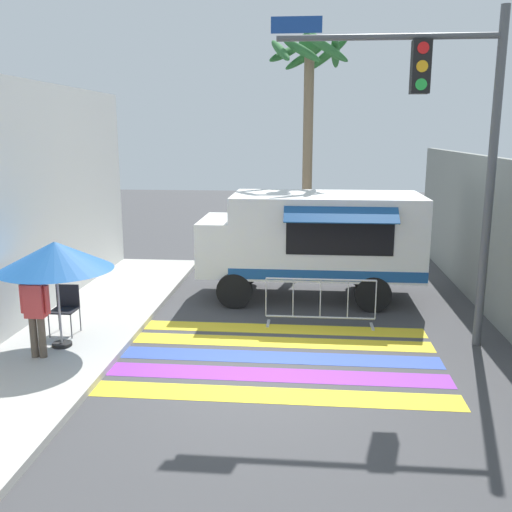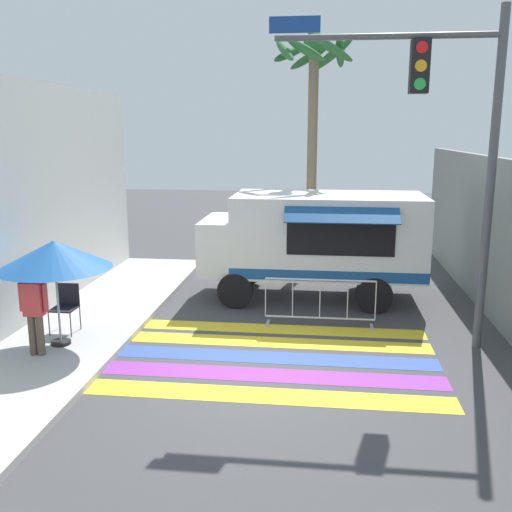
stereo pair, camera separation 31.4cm
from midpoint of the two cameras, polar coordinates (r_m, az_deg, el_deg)
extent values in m
plane|color=#424244|center=(9.67, -0.79, -12.03)|extent=(60.00, 60.00, 0.00)
cube|color=gray|center=(12.59, 23.12, 0.98)|extent=(0.20, 16.00, 3.45)
cube|color=yellow|center=(9.09, -1.23, -13.69)|extent=(6.40, 0.56, 0.01)
cube|color=purple|center=(9.77, -0.72, -11.74)|extent=(6.40, 0.56, 0.01)
cube|color=#334FB2|center=(10.47, -0.28, -10.05)|extent=(6.40, 0.56, 0.01)
cube|color=yellow|center=(11.17, 0.10, -8.56)|extent=(6.40, 0.56, 0.01)
cube|color=yellow|center=(11.88, 0.43, -7.26)|extent=(6.40, 0.56, 0.01)
cube|color=white|center=(13.75, 6.37, 2.25)|extent=(4.45, 2.23, 1.88)
cube|color=white|center=(13.94, -2.84, 1.17)|extent=(1.57, 2.05, 1.27)
cube|color=#1E232D|center=(14.00, -5.84, 2.49)|extent=(0.06, 1.78, 0.48)
cube|color=black|center=(12.62, 7.67, 1.96)|extent=(2.36, 0.03, 0.85)
cube|color=#194C8C|center=(12.34, 7.77, 4.08)|extent=(2.46, 0.43, 0.31)
cube|color=#194C8C|center=(12.81, 6.38, -1.98)|extent=(4.45, 0.01, 0.24)
cylinder|color=black|center=(13.14, -2.86, -3.47)|extent=(0.82, 0.22, 0.82)
cylinder|color=black|center=(15.10, -1.77, -1.35)|extent=(0.82, 0.22, 0.82)
cylinder|color=black|center=(13.08, 10.93, -3.75)|extent=(0.82, 0.22, 0.82)
cylinder|color=black|center=(15.05, 10.19, -1.59)|extent=(0.82, 0.22, 0.82)
cylinder|color=#515456|center=(11.12, 21.62, 6.63)|extent=(0.16, 0.16, 6.10)
cylinder|color=#515456|center=(10.81, 12.19, 20.63)|extent=(3.88, 0.11, 0.11)
cube|color=black|center=(10.80, 15.30, 17.76)|extent=(0.32, 0.28, 0.90)
cylinder|color=red|center=(10.70, 15.53, 19.42)|extent=(0.20, 0.02, 0.20)
cylinder|color=#F2A519|center=(10.66, 15.44, 17.83)|extent=(0.20, 0.02, 0.20)
cylinder|color=green|center=(10.64, 15.34, 16.22)|extent=(0.20, 0.02, 0.20)
cube|color=navy|center=(10.77, 3.18, 22.09)|extent=(0.90, 0.02, 0.28)
cylinder|color=black|center=(11.26, -19.59, -8.33)|extent=(0.36, 0.36, 0.06)
cylinder|color=#B2B2B7|center=(10.97, -19.95, -3.67)|extent=(0.04, 0.04, 1.96)
cone|color=#1E59A5|center=(10.81, -20.23, 0.03)|extent=(2.04, 2.04, 0.51)
cylinder|color=#4C4C51|center=(11.71, -20.72, -6.56)|extent=(0.02, 0.02, 0.47)
cylinder|color=#4C4C51|center=(11.53, -18.74, -6.71)|extent=(0.02, 0.02, 0.47)
cylinder|color=#4C4C51|center=(12.08, -19.82, -5.91)|extent=(0.02, 0.02, 0.47)
cylinder|color=#4C4C51|center=(11.91, -17.90, -6.04)|extent=(0.02, 0.02, 0.47)
cube|color=black|center=(11.73, -19.38, -5.15)|extent=(0.46, 0.46, 0.03)
cube|color=black|center=(11.85, -19.04, -3.74)|extent=(0.46, 0.03, 0.45)
cylinder|color=brown|center=(10.81, -22.12, -7.52)|extent=(0.13, 0.13, 0.73)
cylinder|color=brown|center=(10.74, -21.40, -7.58)|extent=(0.13, 0.13, 0.73)
cube|color=#CC3F3F|center=(10.58, -22.04, -4.17)|extent=(0.34, 0.20, 0.59)
cylinder|color=#CC3F3F|center=(10.67, -23.11, -3.96)|extent=(0.09, 0.09, 0.50)
cylinder|color=#CC3F3F|center=(10.47, -20.98, -4.08)|extent=(0.09, 0.09, 0.50)
sphere|color=tan|center=(10.47, -22.23, -1.92)|extent=(0.21, 0.21, 0.21)
cylinder|color=#B7BABF|center=(11.82, 5.75, -2.35)|extent=(2.27, 0.04, 0.04)
cylinder|color=#B7BABF|center=(12.05, 5.67, -6.12)|extent=(2.27, 0.04, 0.04)
cylinder|color=#B7BABF|center=(11.97, 0.25, -4.13)|extent=(0.02, 0.02, 0.82)
cylinder|color=#B7BABF|center=(11.94, 2.98, -4.20)|extent=(0.02, 0.02, 0.82)
cylinder|color=#B7BABF|center=(11.93, 5.71, -4.26)|extent=(0.02, 0.02, 0.82)
cylinder|color=#B7BABF|center=(11.95, 8.44, -4.30)|extent=(0.02, 0.02, 0.82)
cylinder|color=#B7BABF|center=(12.00, 11.16, -4.34)|extent=(0.02, 0.02, 0.82)
cube|color=#B7BABF|center=(12.14, 0.48, -6.76)|extent=(0.06, 0.44, 0.03)
cube|color=#B7BABF|center=(12.17, 10.81, -6.95)|extent=(0.06, 0.44, 0.03)
cylinder|color=#7A664C|center=(16.64, 4.62, 9.29)|extent=(0.28, 0.28, 6.22)
sphere|color=#2D6B33|center=(16.78, 4.82, 20.46)|extent=(0.60, 0.60, 0.60)
ellipsoid|color=#2D6B33|center=(16.70, 7.38, 19.59)|extent=(0.35, 1.38, 0.89)
ellipsoid|color=#2D6B33|center=(17.35, 6.59, 19.34)|extent=(1.32, 1.15, 0.95)
ellipsoid|color=#2D6B33|center=(17.42, 4.48, 19.28)|extent=(1.32, 0.43, 0.92)
ellipsoid|color=#2D6B33|center=(17.23, 2.48, 19.63)|extent=(1.10, 1.45, 0.79)
ellipsoid|color=#2D6B33|center=(16.50, 1.86, 19.88)|extent=(0.78, 1.63, 0.90)
ellipsoid|color=#2D6B33|center=(16.18, 3.96, 19.86)|extent=(1.20, 0.65, 0.82)
ellipsoid|color=#2D6B33|center=(16.11, 6.48, 20.01)|extent=(1.40, 1.07, 0.84)
camera|label=1|loc=(0.16, -90.74, -0.16)|focal=40.00mm
camera|label=2|loc=(0.16, 89.26, 0.16)|focal=40.00mm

